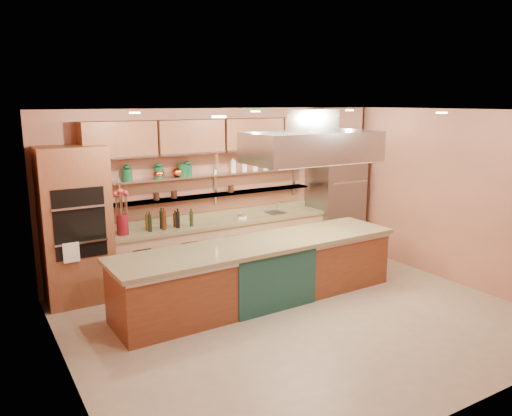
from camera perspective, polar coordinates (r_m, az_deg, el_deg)
floor at (r=7.05m, az=5.05°, el=-12.45°), size 6.00×5.00×0.02m
ceiling at (r=6.42m, az=5.52°, el=11.02°), size 6.00×5.00×0.02m
wall_back at (r=8.69m, az=-4.45°, el=2.04°), size 6.00×0.04×2.80m
wall_front at (r=4.88m, az=22.92°, el=-6.98°), size 6.00×0.04×2.80m
wall_left at (r=5.45m, az=-21.28°, el=-4.89°), size 0.04×5.00×2.80m
wall_right at (r=8.67m, az=21.53°, el=1.20°), size 0.04×5.00×2.80m
oven_stack at (r=7.68m, az=-19.91°, el=-1.91°), size 0.95×0.64×2.30m
refrigerator at (r=9.73m, az=9.03°, el=0.91°), size 0.95×0.72×2.10m
back_counter at (r=8.63m, az=-3.76°, el=-4.42°), size 3.84×0.64×0.93m
wall_shelf_lower at (r=8.57m, az=-4.36°, el=1.55°), size 3.60×0.26×0.03m
wall_shelf_upper at (r=8.51m, az=-4.40°, el=3.87°), size 3.60×0.26×0.03m
upper_cabinets at (r=8.42m, az=-4.01°, el=8.23°), size 4.60×0.36×0.55m
range_hood at (r=7.53m, az=6.42°, el=6.97°), size 2.00×1.00×0.45m
ceiling_downlights at (r=6.58m, az=4.47°, el=10.81°), size 4.00×2.80×0.02m
island at (r=7.42m, az=0.49°, el=-7.29°), size 4.35×1.06×0.90m
flower_vase at (r=7.81m, az=-15.01°, el=-1.85°), size 0.22×0.22×0.31m
oil_bottle_cluster at (r=8.05m, az=-9.81°, el=-1.39°), size 0.83×0.27×0.26m
kitchen_scale at (r=8.60m, az=-1.71°, el=-0.94°), size 0.17×0.14×0.09m
bar_faucet at (r=9.09m, az=2.49°, el=0.13°), size 0.03×0.03×0.20m
copper_kettle at (r=8.20m, az=-9.00°, el=4.06°), size 0.23×0.23×0.15m
green_canister at (r=8.23m, az=-8.41°, el=4.30°), size 0.19×0.19×0.20m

